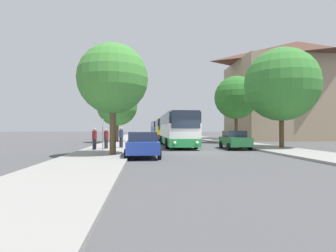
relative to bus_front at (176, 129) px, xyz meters
name	(u,v)px	position (x,y,z in m)	size (l,w,h in m)	color
ground_plane	(199,153)	(0.75, -7.25, -1.77)	(300.00, 300.00, 0.00)	#4C4C4F
sidewalk_left	(103,152)	(-6.25, -7.25, -1.69)	(4.00, 120.00, 0.15)	gray
sidewalk_right	(288,151)	(7.75, -7.25, -1.69)	(4.00, 120.00, 0.15)	gray
building_right_background	(298,90)	(22.02, 14.42, 6.37)	(21.07, 12.29, 16.28)	gray
bus_front	(176,129)	(0.00, 0.00, 0.00)	(2.92, 11.72, 3.30)	#238942
bus_middle	(164,129)	(-0.08, 14.11, -0.04)	(2.89, 10.32, 3.22)	#2D2D2D
bus_rear	(158,129)	(-0.19, 28.59, -0.02)	(3.08, 10.71, 3.27)	silver
parked_car_left_curb	(143,144)	(-3.42, -10.13, -0.95)	(2.15, 4.11, 1.59)	#233D9E
parked_car_right_near	(235,140)	(4.57, -4.28, -0.94)	(2.12, 4.02, 1.62)	#236B38
bus_stop_sign	(103,130)	(-6.48, -5.93, -0.10)	(0.08, 0.45, 2.43)	gray
pedestrian_waiting_near	(94,139)	(-7.24, -5.27, -0.76)	(0.36, 0.36, 1.69)	#23232D
pedestrian_waiting_far	(106,139)	(-6.43, -4.46, -0.79)	(0.36, 0.36, 1.65)	#23232D
pedestrian_walking_back	(121,137)	(-5.30, -3.40, -0.72)	(0.36, 0.36, 1.77)	#23232D
tree_left_near	(117,106)	(-6.74, 7.81, 3.00)	(5.22, 5.22, 7.23)	brown
tree_left_far	(113,79)	(-5.32, -9.54, 3.20)	(4.49, 4.49, 7.08)	brown
tree_right_near	(236,98)	(8.28, 5.49, 3.96)	(5.41, 5.41, 8.29)	#47331E
tree_right_mid	(281,85)	(8.71, -4.59, 3.90)	(6.40, 6.40, 8.73)	#513D23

